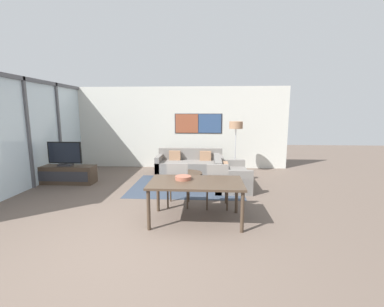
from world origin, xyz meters
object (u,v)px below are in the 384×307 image
(sofa_main, at_px, (190,166))
(coffee_table, at_px, (186,176))
(dining_table, at_px, (196,185))
(fruit_bowl, at_px, (183,178))
(floor_lamp, at_px, (236,128))
(dining_chair_centre, at_px, (217,183))
(television, at_px, (65,154))
(sofa_side, at_px, (228,177))
(dining_chair_left, at_px, (178,182))
(tv_console, at_px, (66,174))

(sofa_main, relative_size, coffee_table, 2.45)
(sofa_main, xyz_separation_m, dining_table, (0.35, -3.54, 0.39))
(fruit_bowl, xyz_separation_m, floor_lamp, (1.31, 3.46, 0.68))
(dining_table, bearing_deg, dining_chair_centre, 58.19)
(television, height_order, coffee_table, television)
(sofa_side, relative_size, coffee_table, 1.77)
(sofa_side, height_order, dining_chair_left, dining_chair_left)
(dining_table, distance_m, dining_chair_centre, 0.77)
(dining_chair_left, distance_m, dining_chair_centre, 0.80)
(tv_console, xyz_separation_m, sofa_main, (3.33, 1.27, 0.02))
(dining_chair_left, xyz_separation_m, fruit_bowl, (0.16, -0.58, 0.24))
(coffee_table, relative_size, dining_chair_left, 0.89)
(television, relative_size, dining_table, 0.56)
(coffee_table, xyz_separation_m, fruit_bowl, (0.11, -2.05, 0.49))
(sofa_main, height_order, dining_chair_centre, dining_chair_centre)
(dining_chair_left, bearing_deg, fruit_bowl, -74.45)
(sofa_main, xyz_separation_m, fruit_bowl, (0.11, -3.42, 0.50))
(fruit_bowl, bearing_deg, sofa_main, 91.77)
(tv_console, distance_m, television, 0.57)
(dining_chair_centre, relative_size, floor_lamp, 0.57)
(sofa_side, distance_m, floor_lamp, 1.88)
(coffee_table, relative_size, dining_table, 0.51)
(television, relative_size, sofa_side, 0.62)
(dining_chair_centre, bearing_deg, sofa_side, 76.94)
(tv_console, distance_m, dining_chair_centre, 4.39)
(dining_table, xyz_separation_m, dining_chair_centre, (0.40, 0.64, -0.13))
(television, bearing_deg, sofa_side, -1.46)
(coffee_table, distance_m, fruit_bowl, 2.11)
(dining_chair_left, bearing_deg, sofa_main, 88.90)
(sofa_main, bearing_deg, television, -159.09)
(sofa_side, bearing_deg, tv_console, 88.55)
(dining_chair_left, bearing_deg, floor_lamp, 62.95)
(television, xyz_separation_m, dining_table, (3.67, -2.27, -0.15))
(television, distance_m, sofa_main, 3.60)
(dining_chair_centre, bearing_deg, floor_lamp, 77.07)
(tv_console, height_order, sofa_side, sofa_side)
(floor_lamp, bearing_deg, dining_table, -106.69)
(tv_console, xyz_separation_m, dining_table, (3.67, -2.27, 0.42))
(dining_chair_centre, bearing_deg, tv_console, 158.23)
(sofa_side, height_order, coffee_table, sofa_side)
(tv_console, distance_m, sofa_side, 4.42)
(sofa_main, bearing_deg, dining_chair_left, -91.10)
(fruit_bowl, bearing_deg, dining_table, -26.60)
(sofa_main, relative_size, dining_chair_centre, 2.19)
(dining_table, relative_size, floor_lamp, 1.00)
(tv_console, xyz_separation_m, floor_lamp, (4.74, 1.31, 1.21))
(tv_console, distance_m, dining_chair_left, 3.64)
(sofa_main, distance_m, dining_table, 3.58)
(floor_lamp, bearing_deg, coffee_table, -135.07)
(coffee_table, distance_m, dining_chair_left, 1.49)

